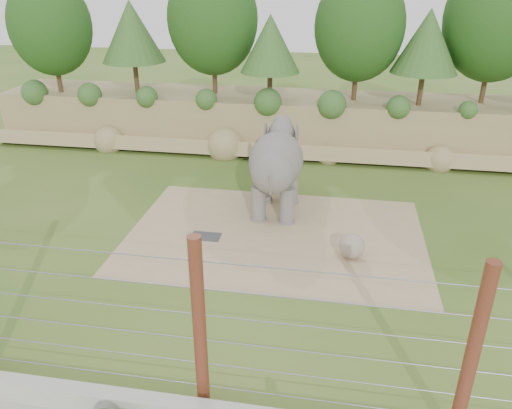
# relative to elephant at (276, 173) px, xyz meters

# --- Properties ---
(ground) EXTENTS (90.00, 90.00, 0.00)m
(ground) POSITION_rel_elephant_xyz_m (-0.25, -4.85, -1.58)
(ground) COLOR #3A621B
(ground) RESTS_ON ground
(back_embankment) EXTENTS (30.00, 5.52, 8.77)m
(back_embankment) POSITION_rel_elephant_xyz_m (0.34, 7.82, 2.39)
(back_embankment) COLOR #99855B
(back_embankment) RESTS_ON ground
(dirt_patch) EXTENTS (10.00, 7.00, 0.02)m
(dirt_patch) POSITION_rel_elephant_xyz_m (0.25, -1.85, -1.57)
(dirt_patch) COLOR tan
(dirt_patch) RESTS_ON ground
(drain_grate) EXTENTS (1.00, 0.60, 0.03)m
(drain_grate) POSITION_rel_elephant_xyz_m (-2.08, -2.37, -1.54)
(drain_grate) COLOR #262628
(drain_grate) RESTS_ON dirt_patch
(elephant) EXTENTS (1.71, 3.92, 3.15)m
(elephant) POSITION_rel_elephant_xyz_m (0.00, 0.00, 0.00)
(elephant) COLOR #66615C
(elephant) RESTS_ON ground
(stone_ball) EXTENTS (0.80, 0.80, 0.80)m
(stone_ball) POSITION_rel_elephant_xyz_m (2.80, -2.88, -1.16)
(stone_ball) COLOR gray
(stone_ball) RESTS_ON dirt_patch
(barrier_fence) EXTENTS (20.26, 0.26, 4.00)m
(barrier_fence) POSITION_rel_elephant_xyz_m (-0.25, -9.35, 0.42)
(barrier_fence) COLOR #552516
(barrier_fence) RESTS_ON ground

